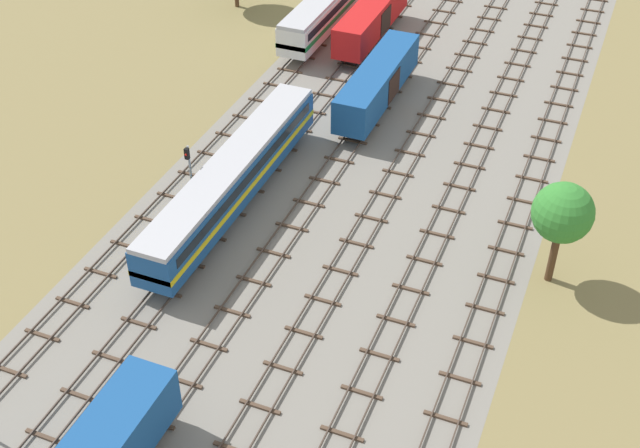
{
  "coord_description": "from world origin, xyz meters",
  "views": [
    {
      "loc": [
        16.3,
        2.83,
        35.05
      ],
      "look_at": [
        0.0,
        42.84,
        1.5
      ],
      "focal_mm": 46.48,
      "sensor_mm": 36.0,
      "label": 1
    }
  ],
  "objects_px": {
    "freight_boxcar_left_midfar": "(372,17)",
    "passenger_coach_left_near": "(233,176)",
    "diesel_railcar_far_left_far": "(332,2)",
    "signal_post_mid": "(190,171)",
    "freight_boxcar_centre_left_mid": "(378,82)"
  },
  "relations": [
    {
      "from": "signal_post_mid",
      "to": "diesel_railcar_far_left_far",
      "type": "bearing_deg",
      "value": 94.19
    },
    {
      "from": "freight_boxcar_left_midfar",
      "to": "signal_post_mid",
      "type": "distance_m",
      "value": 30.71
    },
    {
      "from": "passenger_coach_left_near",
      "to": "freight_boxcar_centre_left_mid",
      "type": "bearing_deg",
      "value": 74.49
    },
    {
      "from": "freight_boxcar_left_midfar",
      "to": "diesel_railcar_far_left_far",
      "type": "height_order",
      "value": "diesel_railcar_far_left_far"
    },
    {
      "from": "freight_boxcar_left_midfar",
      "to": "diesel_railcar_far_left_far",
      "type": "xyz_separation_m",
      "value": [
        -4.73,
        1.58,
        0.15
      ]
    },
    {
      "from": "freight_boxcar_centre_left_mid",
      "to": "diesel_railcar_far_left_far",
      "type": "relative_size",
      "value": 0.68
    },
    {
      "from": "passenger_coach_left_near",
      "to": "signal_post_mid",
      "type": "distance_m",
      "value": 2.99
    },
    {
      "from": "diesel_railcar_far_left_far",
      "to": "signal_post_mid",
      "type": "distance_m",
      "value": 32.28
    },
    {
      "from": "freight_boxcar_left_midfar",
      "to": "passenger_coach_left_near",
      "type": "bearing_deg",
      "value": -90.01
    },
    {
      "from": "diesel_railcar_far_left_far",
      "to": "freight_boxcar_centre_left_mid",
      "type": "bearing_deg",
      "value": -55.06
    },
    {
      "from": "passenger_coach_left_near",
      "to": "freight_boxcar_centre_left_mid",
      "type": "height_order",
      "value": "passenger_coach_left_near"
    },
    {
      "from": "freight_boxcar_left_midfar",
      "to": "diesel_railcar_far_left_far",
      "type": "distance_m",
      "value": 4.99
    },
    {
      "from": "passenger_coach_left_near",
      "to": "freight_boxcar_centre_left_mid",
      "type": "xyz_separation_m",
      "value": [
        4.73,
        17.03,
        -0.16
      ]
    },
    {
      "from": "signal_post_mid",
      "to": "freight_boxcar_centre_left_mid",
      "type": "bearing_deg",
      "value": 69.21
    },
    {
      "from": "freight_boxcar_centre_left_mid",
      "to": "diesel_railcar_far_left_far",
      "type": "bearing_deg",
      "value": 124.94
    }
  ]
}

